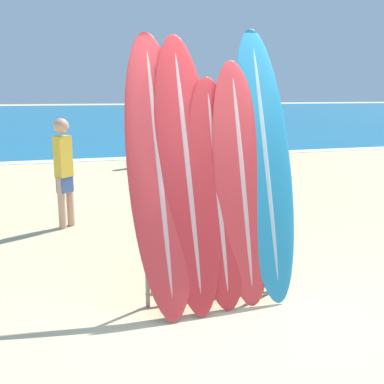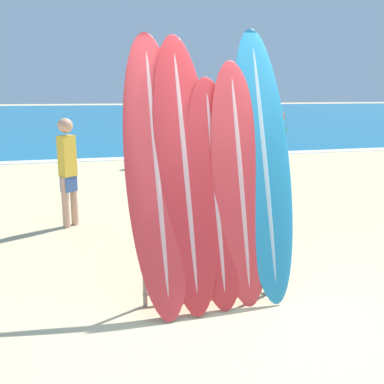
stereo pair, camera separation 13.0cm
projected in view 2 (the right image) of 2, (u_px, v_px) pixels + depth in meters
The scene contains 12 objects.
ground_plane at pixel (263, 326), 3.79m from camera, with size 160.00×160.00×0.00m, color #CCB789.
ocean_water at pixel (87, 114), 41.00m from camera, with size 120.00×60.00×0.01m.
surfboard_rack at pixel (214, 253), 4.22m from camera, with size 1.36×0.04×0.85m.
surfboard_slot_0 at pixel (156, 169), 4.06m from camera, with size 0.58×1.11×2.51m.
surfboard_slot_1 at pixel (185, 169), 4.11m from camera, with size 0.57×1.04×2.49m.
surfboard_slot_2 at pixel (215, 191), 4.14m from camera, with size 0.54×0.77×2.09m.
surfboard_slot_3 at pixel (240, 181), 4.19m from camera, with size 0.54×0.76×2.24m.
surfboard_slot_4 at pixel (263, 162), 4.27m from camera, with size 0.54×0.91×2.56m.
person_near_water at pixel (275, 161), 6.73m from camera, with size 0.25×0.29×1.69m.
person_mid_beach at pixel (157, 133), 11.95m from camera, with size 0.27×0.22×1.61m.
person_far_left at pixel (187, 131), 11.33m from camera, with size 0.30×0.26×1.79m.
person_far_right at pixel (68, 168), 6.45m from camera, with size 0.27×0.26×1.58m.
Camera 2 is at (-1.47, -3.18, 1.93)m, focal length 42.00 mm.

